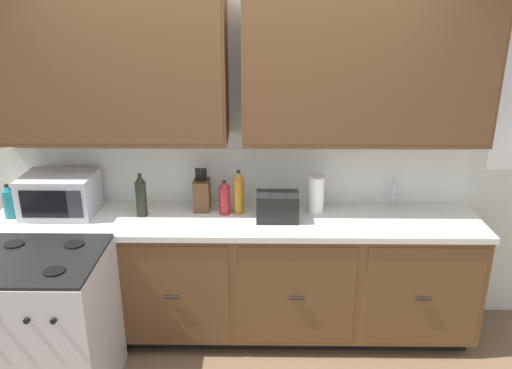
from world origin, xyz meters
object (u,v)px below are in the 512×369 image
at_px(paper_towel_roll, 316,194).
at_px(bottle_amber, 239,192).
at_px(bottle_red, 225,198).
at_px(bottle_dark, 141,195).
at_px(microwave, 60,194).
at_px(bottle_teal, 9,201).
at_px(stove_range, 45,327).
at_px(knife_block, 202,194).
at_px(toaster, 277,207).

height_order(paper_towel_roll, bottle_amber, bottle_amber).
height_order(bottle_red, bottle_dark, bottle_dark).
xyz_separation_m(microwave, bottle_red, (1.13, 0.01, -0.02)).
height_order(bottle_red, bottle_amber, bottle_amber).
height_order(bottle_dark, bottle_teal, bottle_dark).
bearing_deg(microwave, bottle_amber, 0.87).
relative_size(stove_range, bottle_red, 3.91).
xyz_separation_m(stove_range, bottle_amber, (1.14, 0.71, 0.60)).
xyz_separation_m(stove_range, bottle_teal, (-0.41, 0.62, 0.57)).
xyz_separation_m(microwave, knife_block, (0.97, 0.07, -0.02)).
relative_size(paper_towel_roll, bottle_amber, 0.84).
bearing_deg(toaster, bottle_teal, 179.17).
height_order(stove_range, toaster, toaster).
xyz_separation_m(bottle_dark, bottle_amber, (0.66, 0.05, 0.01)).
distance_m(toaster, bottle_amber, 0.29).
bearing_deg(microwave, knife_block, 4.29).
distance_m(bottle_dark, bottle_teal, 0.89).
height_order(paper_towel_roll, bottle_teal, paper_towel_roll).
height_order(knife_block, bottle_red, knife_block).
xyz_separation_m(microwave, bottle_dark, (0.57, -0.03, 0.01)).
relative_size(knife_block, bottle_amber, 1.00).
distance_m(toaster, paper_towel_roll, 0.31).
distance_m(toaster, bottle_teal, 1.81).
bearing_deg(stove_range, paper_towel_roll, 23.72).
bearing_deg(microwave, bottle_red, 0.30).
height_order(stove_range, bottle_red, bottle_red).
height_order(stove_range, paper_towel_roll, paper_towel_roll).
height_order(knife_block, bottle_teal, knife_block).
relative_size(knife_block, bottle_red, 1.28).
relative_size(microwave, bottle_red, 1.98).
height_order(stove_range, knife_block, knife_block).
height_order(microwave, knife_block, knife_block).
bearing_deg(toaster, stove_range, -157.18).
bearing_deg(bottle_teal, microwave, 12.56).
bearing_deg(paper_towel_roll, bottle_teal, -176.78).
bearing_deg(toaster, knife_block, 161.91).
relative_size(toaster, paper_towel_roll, 1.08).
bearing_deg(paper_towel_roll, toaster, -151.77).
xyz_separation_m(bottle_red, bottle_amber, (0.10, 0.01, 0.03)).
bearing_deg(stove_range, bottle_amber, 31.82).
bearing_deg(bottle_teal, knife_block, 6.40).
bearing_deg(bottle_dark, bottle_red, 3.64).
height_order(bottle_amber, bottle_teal, bottle_amber).
bearing_deg(bottle_amber, toaster, -23.88).
bearing_deg(knife_block, bottle_red, -22.17).
relative_size(toaster, knife_block, 0.90).
height_order(toaster, bottle_amber, bottle_amber).
bearing_deg(knife_block, bottle_amber, -11.77).
bearing_deg(bottle_dark, knife_block, 14.35).
bearing_deg(stove_range, bottle_red, 33.63).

